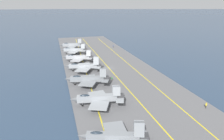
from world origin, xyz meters
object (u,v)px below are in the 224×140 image
parked_jet_third (88,79)px  parked_jet_seventh (72,45)px  parked_jet_fourth (84,66)px  parked_jet_nearest (115,136)px  parked_jet_second (98,98)px  parked_jet_sixth (74,50)px  parked_jet_fifth (78,57)px  crew_green_vest (112,79)px  crew_yellow_vest (206,105)px  crew_blue_vest (113,46)px

parked_jet_third → parked_jet_seventh: 64.75m
parked_jet_fourth → parked_jet_seventh: 48.58m
parked_jet_nearest → parked_jet_fourth: parked_jet_fourth is taller
parked_jet_nearest → parked_jet_second: size_ratio=0.95×
parked_jet_sixth → parked_jet_seventh: 15.47m
parked_jet_nearest → parked_jet_sixth: (83.85, -0.44, 0.36)m
parked_jet_second → parked_jet_seventh: bearing=-0.1°
parked_jet_fifth → crew_green_vest: size_ratio=9.16×
parked_jet_fourth → crew_yellow_vest: (-42.85, -28.94, -1.47)m
parked_jet_fifth → parked_jet_sixth: size_ratio=1.02×
parked_jet_second → parked_jet_third: size_ratio=0.96×
parked_jet_second → parked_jet_sixth: (65.59, -0.07, 0.19)m
parked_jet_seventh → crew_blue_vest: (-4.39, -27.42, -1.72)m
parked_jet_third → parked_jet_sixth: bearing=-0.3°
parked_jet_nearest → parked_jet_second: 18.26m
parked_jet_nearest → parked_jet_sixth: bearing=-0.3°
parked_jet_second → parked_jet_sixth: bearing=-0.1°
parked_jet_sixth → crew_green_vest: parked_jet_sixth is taller
parked_jet_fourth → parked_jet_sixth: size_ratio=1.05×
parked_jet_sixth → parked_jet_second: bearing=179.9°
parked_jet_third → parked_jet_fifth: parked_jet_third is taller
parked_jet_fifth → parked_jet_sixth: parked_jet_fifth is taller
parked_jet_seventh → crew_yellow_vest: 96.10m
parked_jet_nearest → parked_jet_fourth: (50.74, -1.14, 0.19)m
parked_jet_seventh → crew_yellow_vest: bearing=-162.1°
parked_jet_fourth → crew_green_vest: parked_jet_fourth is taller
crew_blue_vest → crew_yellow_vest: 87.07m
parked_jet_second → parked_jet_third: (16.31, 0.20, 0.06)m
crew_green_vest → parked_jet_fourth: bearing=30.4°
parked_jet_sixth → crew_yellow_vest: bearing=-158.7°
parked_jet_fourth → crew_blue_vest: size_ratio=9.83×
parked_jet_second → crew_yellow_vest: parked_jet_second is taller
parked_jet_nearest → parked_jet_fifth: 66.42m
parked_jet_third → crew_yellow_vest: (-26.68, -29.90, -1.50)m
parked_jet_fourth → crew_yellow_vest: size_ratio=9.18×
parked_jet_fourth → crew_yellow_vest: parked_jet_fourth is taller
parked_jet_nearest → crew_green_vest: 37.26m
parked_jet_fifth → parked_jet_sixth: bearing=0.9°
parked_jet_fifth → parked_jet_seventh: size_ratio=1.05×
parked_jet_fifth → crew_blue_vest: (28.52, -27.22, -1.57)m
parked_jet_nearest → parked_jet_fourth: size_ratio=0.91×
parked_jet_sixth → crew_green_vest: 48.87m
parked_jet_third → crew_yellow_vest: bearing=-131.7°
parked_jet_second → parked_jet_fourth: parked_jet_fourth is taller
parked_jet_fourth → crew_blue_vest: 51.70m
parked_jet_third → parked_jet_nearest: bearing=179.7°
parked_jet_fourth → parked_jet_sixth: 33.12m
parked_jet_sixth → parked_jet_fifth: bearing=-179.1°
parked_jet_second → parked_jet_third: parked_jet_third is taller
parked_jet_seventh → crew_blue_vest: size_ratio=9.12×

